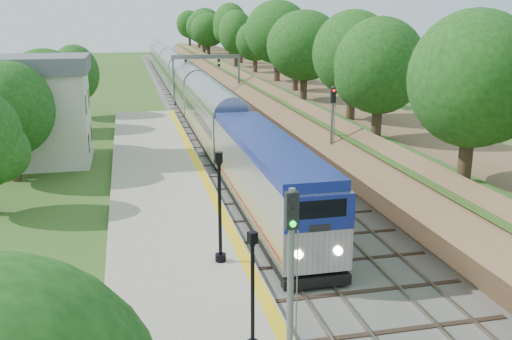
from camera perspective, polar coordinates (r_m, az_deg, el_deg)
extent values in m
cube|color=#4C4944|center=(75.69, -5.81, 7.02)|extent=(9.50, 170.00, 0.12)
cube|color=gray|center=(75.39, -7.88, 7.03)|extent=(0.08, 170.00, 0.16)
cube|color=gray|center=(75.52, -6.78, 7.08)|extent=(0.08, 170.00, 0.16)
cube|color=gray|center=(75.83, -4.84, 7.17)|extent=(0.08, 170.00, 0.16)
cube|color=gray|center=(76.04, -3.76, 7.21)|extent=(0.08, 170.00, 0.16)
cube|color=gray|center=(32.25, -8.77, -4.29)|extent=(6.40, 68.00, 0.38)
cube|color=gold|center=(32.48, -3.76, -3.64)|extent=(0.55, 68.00, 0.01)
cube|color=brown|center=(77.21, 1.25, 8.34)|extent=(9.00, 170.00, 3.00)
cube|color=brown|center=(76.39, -1.62, 8.11)|extent=(4.47, 170.00, 4.54)
cylinder|color=#332316|center=(30.45, 21.68, 1.69)|extent=(0.60, 0.60, 2.62)
sphere|color=#153B10|center=(29.88, 22.35, 8.34)|extent=(5.70, 5.70, 5.70)
cylinder|color=#332316|center=(76.57, 0.15, 10.40)|extent=(0.60, 0.60, 2.62)
sphere|color=#153B10|center=(76.34, 0.15, 13.06)|extent=(5.70, 5.70, 5.70)
cylinder|color=#332316|center=(125.69, -5.06, 12.28)|extent=(0.60, 0.60, 2.62)
sphere|color=#153B10|center=(125.55, -5.10, 13.90)|extent=(5.70, 5.70, 5.70)
cube|color=beige|center=(45.52, -21.44, 4.77)|extent=(8.00, 6.00, 6.80)
cube|color=#57595F|center=(45.03, -21.94, 9.77)|extent=(8.60, 6.60, 1.20)
cube|color=black|center=(43.62, -16.36, 2.64)|extent=(0.05, 1.10, 1.30)
cube|color=black|center=(47.14, -16.13, 3.58)|extent=(0.05, 1.10, 1.30)
cube|color=black|center=(43.12, -16.64, 6.27)|extent=(0.05, 1.10, 1.30)
cube|color=black|center=(46.68, -16.38, 6.94)|extent=(0.05, 1.10, 1.30)
cylinder|color=slate|center=(70.01, -8.24, 8.78)|extent=(0.24, 0.24, 6.20)
cylinder|color=slate|center=(71.10, -1.72, 9.02)|extent=(0.24, 0.24, 6.20)
cube|color=slate|center=(70.18, -5.01, 11.23)|extent=(8.40, 0.25, 0.50)
cube|color=black|center=(69.80, -7.04, 10.53)|extent=(0.30, 0.20, 0.90)
cube|color=black|center=(70.31, -3.75, 10.65)|extent=(0.30, 0.20, 0.90)
cylinder|color=#332316|center=(41.80, -19.20, 1.05)|extent=(0.60, 0.60, 2.45)
sphere|color=#153B10|center=(41.15, -19.61, 5.54)|extent=(5.32, 5.32, 5.32)
cylinder|color=#332316|center=(57.40, -17.59, 4.90)|extent=(0.60, 0.60, 2.45)
sphere|color=#153B10|center=(56.93, -17.86, 8.19)|extent=(5.32, 5.32, 5.32)
cube|color=black|center=(31.24, 1.01, -4.02)|extent=(2.68, 16.79, 0.58)
cube|color=#B7BAC1|center=(30.65, 1.03, -0.59)|extent=(2.91, 17.49, 3.30)
cube|color=navy|center=(30.19, 1.04, 2.81)|extent=(2.80, 16.79, 0.43)
cube|color=navy|center=(22.35, 6.41, -4.35)|extent=(2.89, 0.10, 1.46)
cube|color=black|center=(22.25, 6.46, -3.91)|extent=(2.14, 0.06, 0.73)
cube|color=maroon|center=(30.98, 1.02, -2.58)|extent=(2.93, 17.14, 0.10)
cube|color=#B7BAC1|center=(48.98, -4.30, 5.01)|extent=(2.91, 19.43, 3.79)
cube|color=#B7BAC1|center=(68.63, -6.83, 7.92)|extent=(2.91, 19.43, 3.79)
cube|color=#B7BAC1|center=(88.46, -8.24, 9.52)|extent=(2.91, 19.43, 3.79)
cube|color=#B7BAC1|center=(108.35, -9.15, 10.53)|extent=(2.91, 19.43, 3.79)
cube|color=#B7BAC1|center=(128.29, -9.77, 11.23)|extent=(2.91, 19.43, 3.79)
cylinder|color=black|center=(18.52, -0.34, -12.43)|extent=(0.13, 0.13, 3.57)
cube|color=black|center=(17.69, -0.35, -6.79)|extent=(0.32, 0.32, 0.37)
cube|color=silver|center=(17.69, -0.35, -6.79)|extent=(0.23, 0.23, 0.27)
cylinder|color=black|center=(25.50, -3.56, -8.72)|extent=(0.49, 0.49, 0.33)
cylinder|color=black|center=(24.69, -3.64, -4.12)|extent=(0.16, 0.16, 4.34)
cube|color=black|center=(24.00, -3.74, 1.27)|extent=(0.34, 0.34, 0.45)
cube|color=silver|center=(24.00, -3.74, 1.27)|extent=(0.24, 0.24, 0.33)
cylinder|color=slate|center=(16.36, 3.45, -12.04)|extent=(0.19, 0.19, 6.07)
cube|color=black|center=(15.41, 3.60, -4.06)|extent=(0.36, 0.23, 1.05)
cylinder|color=#0CE526|center=(15.28, 3.74, -4.23)|extent=(0.17, 0.06, 0.17)
cylinder|color=slate|center=(38.62, 7.58, 3.73)|extent=(0.18, 0.18, 6.24)
cube|color=black|center=(38.20, 7.72, 7.43)|extent=(0.34, 0.22, 1.01)
cylinder|color=#FF0C0C|center=(38.08, 7.78, 7.40)|extent=(0.16, 0.06, 0.16)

